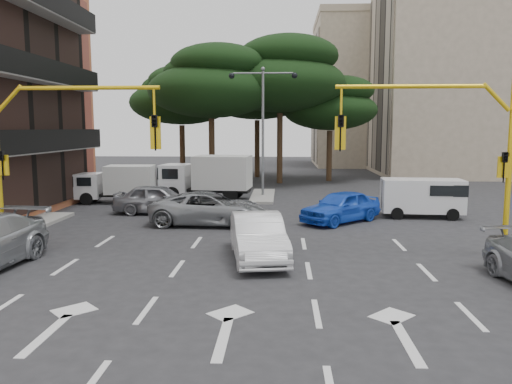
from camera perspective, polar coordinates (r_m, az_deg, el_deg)
ground at (r=15.31m, az=-1.55°, el=-8.85°), size 120.00×120.00×0.00m
median_strip at (r=30.97m, az=0.78°, el=-0.45°), size 1.40×6.00×0.15m
apartment_beige_near at (r=50.55m, az=25.40°, el=12.41°), size 20.20×12.15×18.70m
apartment_beige_far at (r=59.97m, az=14.57°, el=11.00°), size 16.20×12.15×16.70m
pine_left_near at (r=37.12m, az=-5.07°, el=12.46°), size 9.15×9.15×10.23m
pine_center at (r=38.83m, az=2.87°, el=13.28°), size 9.98×9.98×11.16m
pine_left_far at (r=41.50m, az=-8.46°, el=10.91°), size 8.32×8.32×9.30m
pine_right at (r=40.85m, az=8.56°, el=9.99°), size 7.49×7.49×8.37m
pine_back at (r=43.79m, az=0.21°, el=11.70°), size 9.15×9.15×10.23m
signal_mast_right at (r=17.58m, az=21.77°, el=5.56°), size 5.79×0.37×6.00m
signal_mast_left at (r=18.47m, az=-22.73°, el=5.58°), size 5.79×0.37×6.00m
street_lamp_center at (r=30.70m, az=0.80°, el=9.50°), size 4.16×0.36×7.77m
car_white_hatch at (r=16.31m, az=0.22°, el=-5.16°), size 2.27×4.68×1.48m
car_blue_compact at (r=22.99m, az=9.67°, el=-1.65°), size 4.23×4.16×1.44m
car_silver_cross_a at (r=22.17m, az=-5.29°, el=-1.88°), size 5.34×2.62×1.46m
car_silver_cross_b at (r=25.39m, az=-11.12°, el=-0.79°), size 4.38×1.81×1.48m
van_white at (r=25.22m, az=18.42°, el=-0.63°), size 3.87×1.96×1.88m
box_truck_a at (r=29.57m, az=-15.66°, el=0.86°), size 4.50×2.18×2.15m
box_truck_b at (r=29.89m, az=-5.64°, el=1.64°), size 5.58×2.79×2.65m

